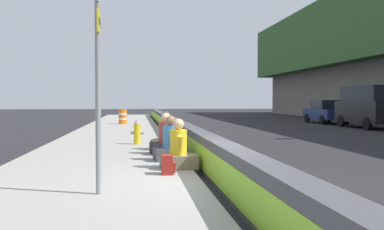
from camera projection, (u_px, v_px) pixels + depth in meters
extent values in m
plane|color=#232326|center=(226.00, 189.00, 8.24)|extent=(160.00, 160.00, 0.00)
cube|color=gray|center=(83.00, 188.00, 7.90)|extent=(80.00, 4.40, 0.14)
cube|color=#47474C|center=(226.00, 166.00, 8.22)|extent=(76.00, 0.44, 0.85)
cube|color=#8CC62D|center=(215.00, 169.00, 8.20)|extent=(74.48, 0.01, 0.54)
cylinder|color=gray|center=(98.00, 84.00, 7.05)|extent=(0.09, 0.09, 3.60)
cube|color=yellow|center=(99.00, 22.00, 7.02)|extent=(0.44, 0.02, 0.36)
cube|color=black|center=(100.00, 22.00, 7.02)|extent=(0.30, 0.01, 0.10)
cylinder|color=gold|center=(137.00, 134.00, 15.26)|extent=(0.24, 0.24, 0.72)
cone|color=gray|center=(137.00, 121.00, 15.24)|extent=(0.26, 0.26, 0.16)
cylinder|color=gray|center=(142.00, 133.00, 15.28)|extent=(0.10, 0.12, 0.10)
cylinder|color=gray|center=(132.00, 133.00, 15.24)|extent=(0.10, 0.12, 0.10)
cube|color=#706651|center=(178.00, 161.00, 9.84)|extent=(0.71, 0.83, 0.30)
cylinder|color=gold|center=(178.00, 142.00, 9.83)|extent=(0.39, 0.39, 0.57)
sphere|color=tan|center=(178.00, 124.00, 9.81)|extent=(0.25, 0.25, 0.25)
cylinder|color=gold|center=(177.00, 144.00, 10.04)|extent=(0.30, 0.14, 0.50)
cylinder|color=gold|center=(180.00, 146.00, 9.62)|extent=(0.30, 0.14, 0.50)
cube|color=#424247|center=(170.00, 154.00, 11.15)|extent=(0.78, 0.89, 0.31)
cylinder|color=#427FB7|center=(170.00, 137.00, 11.14)|extent=(0.39, 0.39, 0.58)
sphere|color=#8E6647|center=(170.00, 121.00, 11.12)|extent=(0.26, 0.26, 0.26)
cylinder|color=#427FB7|center=(169.00, 139.00, 11.35)|extent=(0.31, 0.17, 0.51)
cylinder|color=#427FB7|center=(172.00, 140.00, 10.93)|extent=(0.31, 0.17, 0.51)
cube|color=black|center=(166.00, 148.00, 12.48)|extent=(0.81, 0.92, 0.32)
cylinder|color=#AD3D33|center=(166.00, 133.00, 12.46)|extent=(0.40, 0.40, 0.60)
sphere|color=beige|center=(166.00, 118.00, 12.45)|extent=(0.26, 0.26, 0.26)
cylinder|color=#AD3D33|center=(164.00, 134.00, 12.68)|extent=(0.32, 0.18, 0.52)
cylinder|color=#AD3D33|center=(167.00, 135.00, 12.25)|extent=(0.32, 0.18, 0.52)
cube|color=#706651|center=(166.00, 144.00, 13.61)|extent=(0.93, 1.02, 0.32)
cylinder|color=gold|center=(166.00, 130.00, 13.59)|extent=(0.41, 0.41, 0.60)
sphere|color=brown|center=(166.00, 116.00, 13.58)|extent=(0.27, 0.27, 0.27)
cylinder|color=gold|center=(168.00, 131.00, 13.82)|extent=(0.34, 0.22, 0.53)
cylinder|color=gold|center=(165.00, 132.00, 13.37)|extent=(0.34, 0.22, 0.53)
cube|color=maroon|center=(167.00, 165.00, 9.01)|extent=(0.32, 0.22, 0.40)
cube|color=maroon|center=(174.00, 167.00, 9.03)|extent=(0.22, 0.06, 0.20)
cylinder|color=orange|center=(123.00, 117.00, 28.49)|extent=(0.52, 0.52, 0.95)
cylinder|color=white|center=(123.00, 114.00, 28.49)|extent=(0.54, 0.54, 0.10)
cylinder|color=white|center=(123.00, 119.00, 28.50)|extent=(0.54, 0.54, 0.10)
cube|color=black|center=(368.00, 112.00, 26.29)|extent=(5.12, 2.02, 1.30)
cube|color=black|center=(370.00, 93.00, 26.16)|extent=(4.12, 1.81, 0.90)
cylinder|color=black|center=(341.00, 121.00, 27.83)|extent=(0.72, 0.23, 0.72)
cylinder|color=black|center=(369.00, 121.00, 28.04)|extent=(0.72, 0.23, 0.72)
cylinder|color=black|center=(367.00, 124.00, 24.59)|extent=(0.72, 0.23, 0.72)
cube|color=navy|center=(326.00, 114.00, 32.01)|extent=(4.51, 1.82, 0.72)
cube|color=black|center=(326.00, 105.00, 31.88)|extent=(2.21, 1.63, 0.66)
cylinder|color=black|center=(307.00, 118.00, 33.34)|extent=(0.66, 0.22, 0.66)
cylinder|color=black|center=(329.00, 118.00, 33.55)|extent=(0.66, 0.22, 0.66)
cylinder|color=black|center=(323.00, 120.00, 30.49)|extent=(0.66, 0.22, 0.66)
cylinder|color=black|center=(346.00, 120.00, 30.69)|extent=(0.66, 0.22, 0.66)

